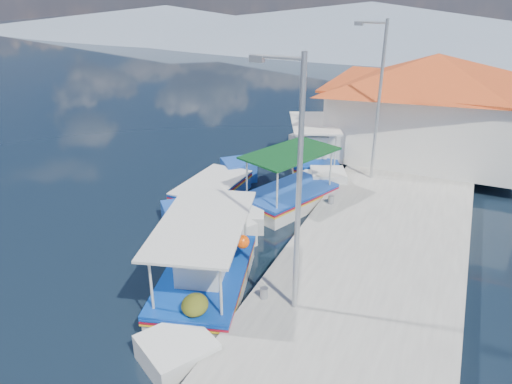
% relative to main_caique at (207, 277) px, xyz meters
% --- Properties ---
extents(ground, '(160.00, 160.00, 0.00)m').
position_rel_main_caique_xyz_m(ground, '(-2.04, -2.25, -0.46)').
color(ground, black).
rests_on(ground, ground).
extents(quay, '(5.00, 44.00, 0.50)m').
position_rel_main_caique_xyz_m(quay, '(3.86, 3.75, -0.21)').
color(quay, '#AEACA3').
rests_on(quay, ground).
extents(bollards, '(0.20, 17.20, 0.30)m').
position_rel_main_caique_xyz_m(bollards, '(1.76, 3.00, 0.19)').
color(bollards, '#A5A8AD').
rests_on(bollards, quay).
extents(main_caique, '(3.40, 7.03, 2.40)m').
position_rel_main_caique_xyz_m(main_caique, '(0.00, 0.00, 0.00)').
color(main_caique, silver).
rests_on(main_caique, ground).
extents(caique_green_canopy, '(3.40, 5.92, 2.38)m').
position_rel_main_caique_xyz_m(caique_green_canopy, '(0.13, 5.93, -0.11)').
color(caique_green_canopy, silver).
rests_on(caique_green_canopy, ground).
extents(caique_blue_hull, '(1.89, 6.04, 1.07)m').
position_rel_main_caique_xyz_m(caique_blue_hull, '(-2.79, 5.40, -0.17)').
color(caique_blue_hull, '#1B46A4').
rests_on(caique_blue_hull, ground).
extents(caique_far, '(3.59, 6.03, 2.30)m').
position_rel_main_caique_xyz_m(caique_far, '(-0.32, 10.21, -0.04)').
color(caique_far, silver).
rests_on(caique_far, ground).
extents(harbor_building, '(10.49, 10.49, 4.40)m').
position_rel_main_caique_xyz_m(harbor_building, '(4.16, 12.75, 2.31)').
color(harbor_building, silver).
rests_on(harbor_building, quay).
extents(lamp_post_near, '(1.21, 0.14, 6.00)m').
position_rel_main_caique_xyz_m(lamp_post_near, '(2.47, -0.25, 3.39)').
color(lamp_post_near, '#A5A8AD').
rests_on(lamp_post_near, quay).
extents(lamp_post_far, '(1.21, 0.14, 6.00)m').
position_rel_main_caique_xyz_m(lamp_post_far, '(2.47, 8.75, 3.39)').
color(lamp_post_far, '#A5A8AD').
rests_on(lamp_post_far, quay).
extents(mountain_ridge, '(171.40, 96.00, 5.50)m').
position_rel_main_caique_xyz_m(mountain_ridge, '(4.51, 53.75, 1.58)').
color(mountain_ridge, slate).
rests_on(mountain_ridge, ground).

